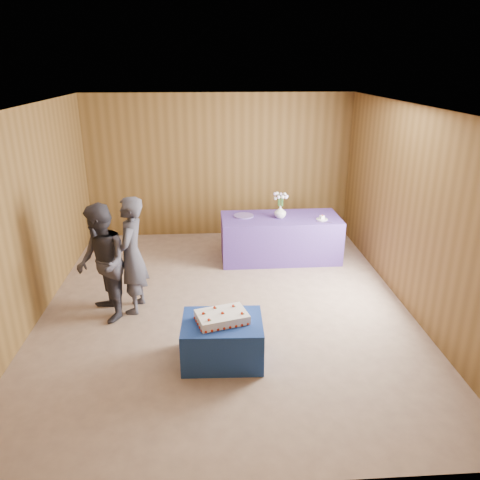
{
  "coord_description": "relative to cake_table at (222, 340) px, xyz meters",
  "views": [
    {
      "loc": [
        -0.19,
        -5.81,
        3.2
      ],
      "look_at": [
        0.2,
        0.1,
        0.95
      ],
      "focal_mm": 35.0,
      "sensor_mm": 36.0,
      "label": 1
    }
  ],
  "objects": [
    {
      "name": "serving_table",
      "position": [
        1.09,
        2.92,
        0.12
      ],
      "size": [
        2.01,
        0.92,
        0.75
      ],
      "primitive_type": "cube",
      "rotation": [
        0.0,
        0.0,
        0.01
      ],
      "color": "#503594",
      "rests_on": "ground"
    },
    {
      "name": "room_shell",
      "position": [
        0.09,
        1.26,
        1.55
      ],
      "size": [
        5.04,
        6.04,
        2.72
      ],
      "color": "brown",
      "rests_on": "ground"
    },
    {
      "name": "knife",
      "position": [
        1.75,
        2.6,
        0.5
      ],
      "size": [
        0.26,
        0.07,
        0.0
      ],
      "primitive_type": "cube",
      "rotation": [
        0.0,
        0.0,
        -0.2
      ],
      "color": "silver",
      "rests_on": "serving_table"
    },
    {
      "name": "platter",
      "position": [
        0.46,
        3.0,
        0.51
      ],
      "size": [
        0.42,
        0.42,
        0.02
      ],
      "primitive_type": "cylinder",
      "rotation": [
        0.0,
        0.0,
        0.25
      ],
      "color": "#654F9E",
      "rests_on": "serving_table"
    },
    {
      "name": "ground",
      "position": [
        0.09,
        1.26,
        -0.25
      ],
      "size": [
        6.0,
        6.0,
        0.0
      ],
      "primitive_type": "plane",
      "color": "gray",
      "rests_on": "ground"
    },
    {
      "name": "guest_right",
      "position": [
        -1.51,
        1.05,
        0.53
      ],
      "size": [
        0.86,
        0.94,
        1.57
      ],
      "primitive_type": "imported",
      "rotation": [
        0.0,
        0.0,
        -1.13
      ],
      "color": "#32313B",
      "rests_on": "ground"
    },
    {
      "name": "plate",
      "position": [
        1.75,
        2.74,
        0.51
      ],
      "size": [
        0.19,
        0.19,
        0.01
      ],
      "primitive_type": "cylinder",
      "rotation": [
        0.0,
        0.0,
        0.0
      ],
      "color": "silver",
      "rests_on": "serving_table"
    },
    {
      "name": "guest_left",
      "position": [
        -1.16,
        1.25,
        0.55
      ],
      "size": [
        0.44,
        0.62,
        1.6
      ],
      "primitive_type": "imported",
      "rotation": [
        0.0,
        0.0,
        -1.68
      ],
      "color": "#383842",
      "rests_on": "ground"
    },
    {
      "name": "sheet_cake",
      "position": [
        -0.0,
        0.0,
        0.3
      ],
      "size": [
        0.66,
        0.53,
        0.13
      ],
      "rotation": [
        0.0,
        0.0,
        0.28
      ],
      "color": "white",
      "rests_on": "cake_table"
    },
    {
      "name": "cake_slice",
      "position": [
        1.75,
        2.74,
        0.54
      ],
      "size": [
        0.08,
        0.08,
        0.08
      ],
      "rotation": [
        0.0,
        0.0,
        0.4
      ],
      "color": "white",
      "rests_on": "plate"
    },
    {
      "name": "vase",
      "position": [
        1.07,
        2.88,
        0.6
      ],
      "size": [
        0.26,
        0.26,
        0.21
      ],
      "primitive_type": "imported",
      "rotation": [
        0.0,
        0.0,
        -0.38
      ],
      "color": "silver",
      "rests_on": "serving_table"
    },
    {
      "name": "cake_table",
      "position": [
        0.0,
        0.0,
        0.0
      ],
      "size": [
        0.92,
        0.73,
        0.5
      ],
      "primitive_type": "cube",
      "rotation": [
        0.0,
        0.0,
        -0.03
      ],
      "color": "navy",
      "rests_on": "ground"
    },
    {
      "name": "flower_spray",
      "position": [
        1.07,
        2.88,
        0.87
      ],
      "size": [
        0.25,
        0.25,
        0.2
      ],
      "color": "#2C6F2D",
      "rests_on": "vase"
    }
  ]
}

